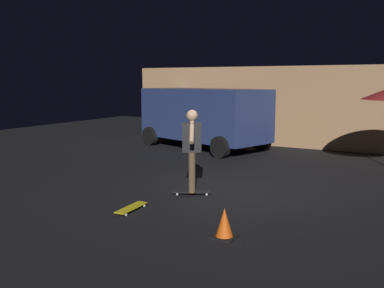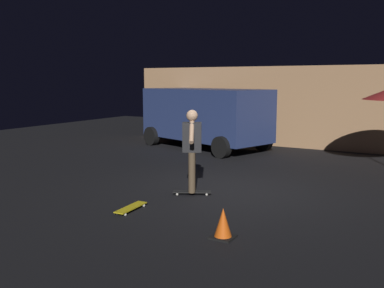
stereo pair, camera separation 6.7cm
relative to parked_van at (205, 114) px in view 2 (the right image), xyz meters
name	(u,v)px [view 2 (the right image)]	position (x,y,z in m)	size (l,w,h in m)	color
ground_plane	(229,190)	(3.19, -4.85, -1.16)	(28.00, 28.00, 0.00)	black
low_building	(307,105)	(2.69, 3.07, 0.24)	(12.74, 3.00, 2.81)	#AD7F56
parked_van	(205,114)	(0.00, 0.00, 0.00)	(4.96, 3.39, 2.03)	navy
skateboard_ridden	(192,192)	(2.67, -5.54, -1.11)	(0.78, 0.54, 0.07)	black
skateboard_spare	(131,208)	(2.26, -7.04, -1.11)	(0.26, 0.79, 0.07)	gold
skater	(192,145)	(2.67, -5.54, -0.12)	(0.54, 0.91, 1.67)	brown
traffic_cone	(223,224)	(4.29, -7.43, -0.95)	(0.34, 0.34, 0.46)	black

